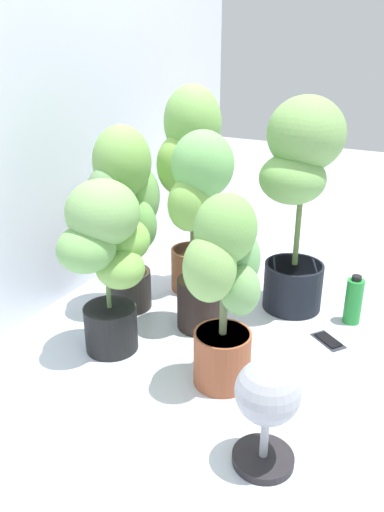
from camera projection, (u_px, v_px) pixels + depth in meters
name	position (u px, v px, depth m)	size (l,w,h in m)	color
ground_plane	(235.00, 335.00, 2.10)	(8.00, 8.00, 0.00)	silver
mylar_back_wall	(50.00, 71.00, 2.08)	(3.20, 0.01, 2.00)	silver
potted_plant_back_center	(126.00, 204.00, 2.14)	(0.38, 0.32, 0.81)	#2A2624
potted_plant_front_right	(299.00, 185.00, 2.09)	(0.48, 0.43, 0.93)	black
potted_plant_center	(200.00, 223.00, 1.98)	(0.33, 0.32, 0.82)	black
potted_plant_back_right	(191.00, 169.00, 2.26)	(0.37, 0.35, 0.95)	#985633
potted_plant_back_left	(107.00, 252.00, 1.86)	(0.41, 0.34, 0.68)	black
potted_plant_front_left	(224.00, 284.00, 1.67)	(0.36, 0.28, 0.70)	#994F31
cell_phone	(328.00, 340.00, 2.06)	(0.14, 0.16, 0.01)	#30313C
floor_fan	(267.00, 400.00, 1.39)	(0.21, 0.21, 0.34)	#242126
nutrient_bottle	(354.00, 301.00, 2.16)	(0.07, 0.07, 0.22)	green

